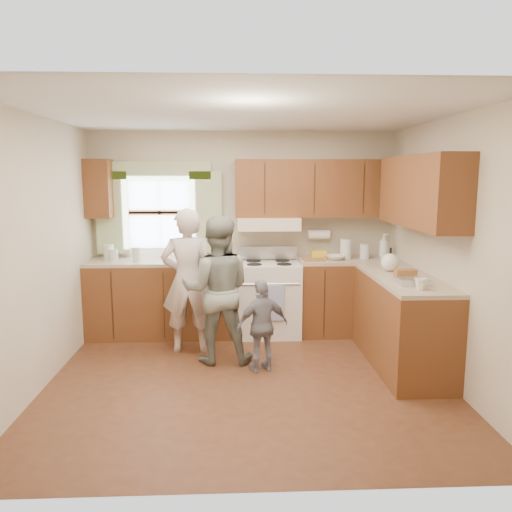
{
  "coord_description": "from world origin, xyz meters",
  "views": [
    {
      "loc": [
        -0.12,
        -4.58,
        1.95
      ],
      "look_at": [
        0.1,
        0.4,
        1.15
      ],
      "focal_mm": 35.0,
      "sensor_mm": 36.0,
      "label": 1
    }
  ],
  "objects_px": {
    "stove": "(268,297)",
    "child": "(263,326)",
    "woman_right": "(217,290)",
    "woman_left": "(188,281)"
  },
  "relations": [
    {
      "from": "stove",
      "to": "child",
      "type": "bearing_deg",
      "value": -96.77
    },
    {
      "from": "stove",
      "to": "woman_right",
      "type": "relative_size",
      "value": 0.69
    },
    {
      "from": "stove",
      "to": "woman_left",
      "type": "height_order",
      "value": "woman_left"
    },
    {
      "from": "woman_right",
      "to": "child",
      "type": "distance_m",
      "value": 0.62
    },
    {
      "from": "woman_left",
      "to": "woman_right",
      "type": "xyz_separation_m",
      "value": [
        0.33,
        -0.32,
        -0.03
      ]
    },
    {
      "from": "woman_left",
      "to": "woman_right",
      "type": "distance_m",
      "value": 0.46
    },
    {
      "from": "woman_left",
      "to": "child",
      "type": "bearing_deg",
      "value": 141.69
    },
    {
      "from": "woman_left",
      "to": "woman_right",
      "type": "bearing_deg",
      "value": 135.16
    },
    {
      "from": "stove",
      "to": "child",
      "type": "xyz_separation_m",
      "value": [
        -0.14,
        -1.2,
        0.0
      ]
    },
    {
      "from": "stove",
      "to": "woman_right",
      "type": "height_order",
      "value": "woman_right"
    }
  ]
}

